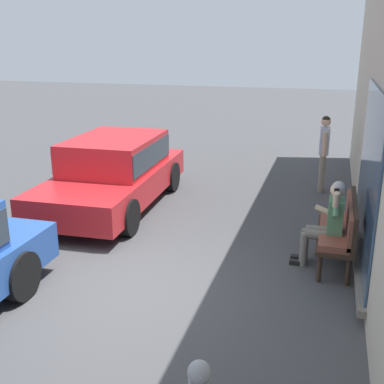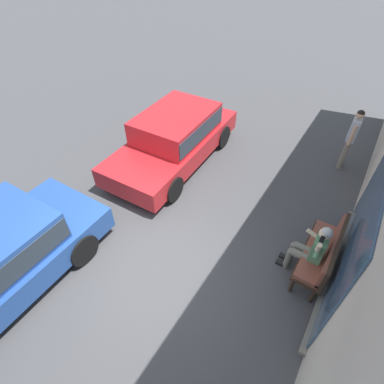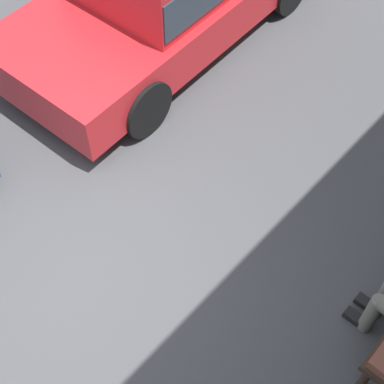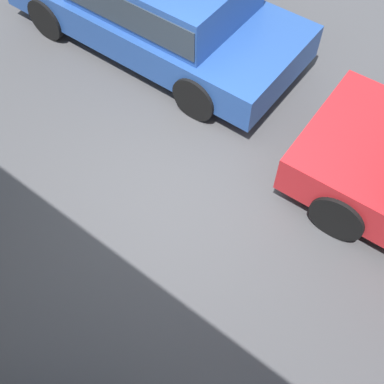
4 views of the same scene
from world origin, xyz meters
TOP-DOWN VIEW (x-y plane):
  - ground_plane at (0.00, 0.00)m, footprint 60.00×60.00m
  - bench at (-1.68, 2.90)m, footprint 1.61×0.55m
  - person_on_phone at (-1.51, 2.67)m, footprint 0.73×0.74m
  - parked_car_near at (-3.20, -1.61)m, footprint 4.44×2.05m
  - pedestrian_standing at (-5.43, 2.48)m, footprint 0.55×0.22m

SIDE VIEW (x-z plane):
  - ground_plane at x=0.00m, z-range 0.00..0.00m
  - bench at x=-1.68m, z-range 0.08..1.11m
  - person_on_phone at x=-1.51m, z-range 0.04..1.41m
  - parked_car_near at x=-3.20m, z-range 0.07..1.51m
  - pedestrian_standing at x=-5.43m, z-range 0.16..1.89m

